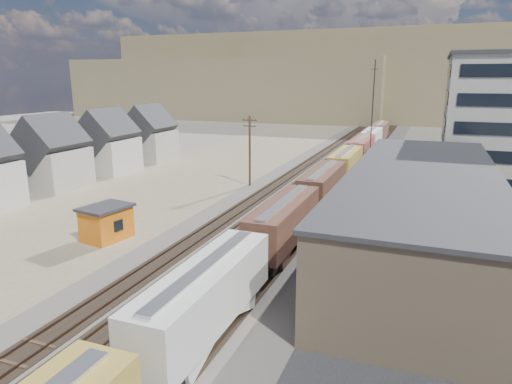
% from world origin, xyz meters
% --- Properties ---
extents(ground, '(300.00, 300.00, 0.00)m').
position_xyz_m(ground, '(0.00, 0.00, 0.00)').
color(ground, '#6B6356').
rests_on(ground, ground).
extents(ballast_bed, '(18.00, 200.00, 0.06)m').
position_xyz_m(ballast_bed, '(0.00, 50.00, 0.03)').
color(ballast_bed, '#4C4742').
rests_on(ballast_bed, ground).
extents(dirt_yard, '(24.00, 180.00, 0.03)m').
position_xyz_m(dirt_yard, '(-20.00, 40.00, 0.01)').
color(dirt_yard, '#70684D').
rests_on(dirt_yard, ground).
extents(asphalt_lot, '(26.00, 120.00, 0.04)m').
position_xyz_m(asphalt_lot, '(22.00, 35.00, 0.02)').
color(asphalt_lot, '#232326').
rests_on(asphalt_lot, ground).
extents(rail_tracks, '(11.40, 200.00, 0.24)m').
position_xyz_m(rail_tracks, '(-0.55, 50.00, 0.11)').
color(rail_tracks, black).
rests_on(rail_tracks, ground).
extents(freight_train, '(3.00, 119.74, 4.46)m').
position_xyz_m(freight_train, '(3.80, 42.15, 2.79)').
color(freight_train, black).
rests_on(freight_train, ground).
extents(warehouse, '(12.40, 40.40, 7.25)m').
position_xyz_m(warehouse, '(14.98, 25.00, 3.65)').
color(warehouse, tan).
rests_on(warehouse, ground).
extents(utility_pole_north, '(2.20, 0.32, 10.00)m').
position_xyz_m(utility_pole_north, '(-8.50, 42.00, 5.30)').
color(utility_pole_north, '#382619').
rests_on(utility_pole_north, ground).
extents(radio_mast, '(1.20, 0.16, 18.00)m').
position_xyz_m(radio_mast, '(6.00, 60.00, 9.12)').
color(radio_mast, black).
rests_on(radio_mast, ground).
extents(townhouse_row, '(8.15, 68.16, 10.47)m').
position_xyz_m(townhouse_row, '(-34.00, 25.00, 4.34)').
color(townhouse_row, '#B7B2A8').
rests_on(townhouse_row, ground).
extents(hills_north, '(265.00, 80.00, 32.00)m').
position_xyz_m(hills_north, '(0.17, 167.92, 14.10)').
color(hills_north, brown).
rests_on(hills_north, ground).
extents(maintenance_shed, '(4.24, 5.09, 3.34)m').
position_xyz_m(maintenance_shed, '(-13.00, 16.21, 1.71)').
color(maintenance_shed, orange).
rests_on(maintenance_shed, ground).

